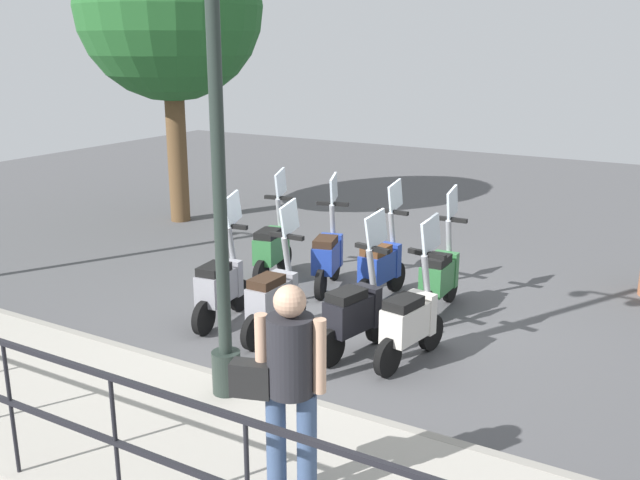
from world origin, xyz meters
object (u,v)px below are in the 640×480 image
at_px(tree_large, 169,8).
at_px(scooter_near_0, 411,320).
at_px(lamp_post_near, 219,174).
at_px(pedestrian_with_bag, 288,378).
at_px(scooter_far_1, 381,265).
at_px(scooter_near_2, 274,297).
at_px(scooter_far_2, 328,255).
at_px(scooter_far_0, 440,275).
at_px(scooter_near_3, 221,284).
at_px(scooter_far_3, 272,247).
at_px(scooter_near_1, 355,312).

height_order(tree_large, scooter_near_0, tree_large).
xyz_separation_m(lamp_post_near, pedestrian_with_bag, (-1.03, -1.35, -1.11)).
height_order(tree_large, scooter_far_1, tree_large).
relative_size(tree_large, scooter_near_2, 3.56).
height_order(pedestrian_with_bag, scooter_far_2, pedestrian_with_bag).
bearing_deg(scooter_far_0, scooter_far_1, 87.92).
distance_m(scooter_near_0, scooter_near_3, 2.40).
relative_size(scooter_near_2, scooter_far_0, 1.00).
relative_size(lamp_post_near, scooter_far_0, 2.97).
distance_m(tree_large, scooter_far_3, 5.20).
xyz_separation_m(lamp_post_near, tree_large, (5.23, 5.14, 1.64)).
bearing_deg(lamp_post_near, scooter_near_0, -31.88).
distance_m(pedestrian_with_bag, scooter_far_3, 5.27).
relative_size(pedestrian_with_bag, scooter_near_0, 1.03).
bearing_deg(scooter_near_1, scooter_far_0, 0.63).
height_order(scooter_near_2, scooter_far_1, same).
bearing_deg(lamp_post_near, scooter_far_0, -13.68).
distance_m(scooter_near_3, scooter_far_3, 1.66).
bearing_deg(scooter_far_3, scooter_near_0, -129.62).
height_order(lamp_post_near, scooter_far_1, lamp_post_near).
bearing_deg(scooter_near_2, lamp_post_near, -161.35).
bearing_deg(scooter_near_1, scooter_near_3, 102.06).
bearing_deg(lamp_post_near, scooter_near_2, 18.70).
bearing_deg(scooter_far_0, scooter_near_2, 140.53).
relative_size(scooter_near_1, scooter_far_0, 1.00).
bearing_deg(scooter_near_2, tree_large, 51.46).
xyz_separation_m(scooter_near_0, scooter_near_2, (-0.15, 1.60, 0.00)).
relative_size(scooter_near_1, scooter_far_3, 1.00).
distance_m(scooter_far_1, scooter_far_3, 1.67).
distance_m(scooter_far_2, scooter_far_3, 0.87).
height_order(scooter_near_1, scooter_far_1, same).
bearing_deg(scooter_far_2, pedestrian_with_bag, -169.88).
bearing_deg(scooter_far_2, scooter_far_1, -107.81).
relative_size(lamp_post_near, scooter_near_1, 2.97).
xyz_separation_m(tree_large, scooter_far_2, (-1.94, -4.32, -3.34)).
distance_m(scooter_near_3, scooter_far_1, 2.11).
bearing_deg(scooter_far_3, scooter_far_0, -100.23).
bearing_deg(scooter_far_0, scooter_near_1, 167.45).
relative_size(scooter_near_2, scooter_near_3, 1.00).
bearing_deg(scooter_far_0, scooter_far_3, 89.19).
height_order(scooter_near_2, scooter_far_3, same).
xyz_separation_m(scooter_near_2, scooter_far_3, (1.67, 1.16, 0.00)).
distance_m(lamp_post_near, scooter_near_2, 2.37).
height_order(scooter_near_2, scooter_far_0, same).
bearing_deg(scooter_far_3, lamp_post_near, -163.33).
bearing_deg(pedestrian_with_bag, scooter_near_3, 27.45).
bearing_deg(scooter_near_0, scooter_far_1, 44.09).
bearing_deg(scooter_far_2, tree_large, 49.29).
bearing_deg(scooter_far_1, scooter_near_0, -141.94).
relative_size(lamp_post_near, scooter_near_0, 2.97).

